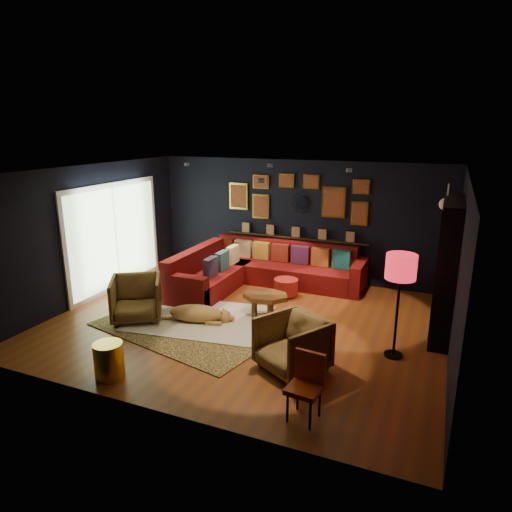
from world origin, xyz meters
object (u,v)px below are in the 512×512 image
at_px(pouf, 286,287).
at_px(armchair_right, 292,342).
at_px(gold_stool, 109,360).
at_px(dog, 196,310).
at_px(armchair_left, 136,297).
at_px(floor_lamp, 401,272).
at_px(coffee_table, 266,298).
at_px(orange_chair, 307,381).
at_px(sectional, 255,271).

height_order(pouf, armchair_right, armchair_right).
xyz_separation_m(pouf, armchair_right, (1.04, -2.70, 0.23)).
height_order(gold_stool, dog, gold_stool).
height_order(armchair_right, dog, armchair_right).
xyz_separation_m(armchair_left, dog, (1.02, 0.30, -0.21)).
bearing_deg(armchair_right, floor_lamp, 67.46).
bearing_deg(gold_stool, armchair_right, 27.51).
height_order(coffee_table, armchair_right, armchair_right).
bearing_deg(dog, pouf, 47.37).
relative_size(orange_chair, dog, 0.62).
xyz_separation_m(coffee_table, armchair_left, (-2.05, -0.95, 0.06)).
relative_size(pouf, floor_lamp, 0.31).
height_order(pouf, orange_chair, orange_chair).
relative_size(orange_chair, floor_lamp, 0.51).
distance_m(coffee_table, gold_stool, 2.94).
bearing_deg(floor_lamp, pouf, 142.79).
bearing_deg(pouf, coffee_table, -88.51).
relative_size(sectional, pouf, 7.05).
relative_size(gold_stool, floor_lamp, 0.32).
xyz_separation_m(armchair_left, gold_stool, (0.85, -1.73, -0.18)).
bearing_deg(armchair_right, armchair_left, -160.34).
xyz_separation_m(pouf, dog, (-1.00, -1.82, 0.03)).
xyz_separation_m(coffee_table, gold_stool, (-1.20, -2.68, -0.11)).
relative_size(sectional, armchair_left, 4.00).
bearing_deg(sectional, dog, -94.97).
distance_m(armchair_left, dog, 1.08).
distance_m(orange_chair, floor_lamp, 2.22).
xyz_separation_m(gold_stool, dog, (0.17, 2.03, -0.03)).
bearing_deg(floor_lamp, armchair_left, -175.06).
bearing_deg(dog, coffee_table, 18.49).
bearing_deg(sectional, orange_chair, -59.35).
bearing_deg(dog, armchair_left, -177.76).
xyz_separation_m(armchair_right, dog, (-2.04, 0.88, -0.20)).
bearing_deg(coffee_table, floor_lamp, -14.25).
relative_size(coffee_table, armchair_right, 1.08).
xyz_separation_m(sectional, dog, (-0.19, -2.13, -0.10)).
height_order(coffee_table, floor_lamp, floor_lamp).
distance_m(pouf, dog, 2.08).
xyz_separation_m(gold_stool, orange_chair, (2.70, 0.20, 0.22)).
height_order(armchair_left, orange_chair, armchair_left).
relative_size(coffee_table, pouf, 1.89).
distance_m(coffee_table, floor_lamp, 2.53).
relative_size(coffee_table, orange_chair, 1.15).
bearing_deg(orange_chair, armchair_left, 163.22).
xyz_separation_m(orange_chair, floor_lamp, (0.77, 1.90, 0.85)).
bearing_deg(armchair_right, gold_stool, -122.09).
distance_m(gold_stool, dog, 2.03).
height_order(armchair_left, dog, armchair_left).
xyz_separation_m(sectional, pouf, (0.81, -0.31, -0.13)).
relative_size(coffee_table, armchair_left, 1.07).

